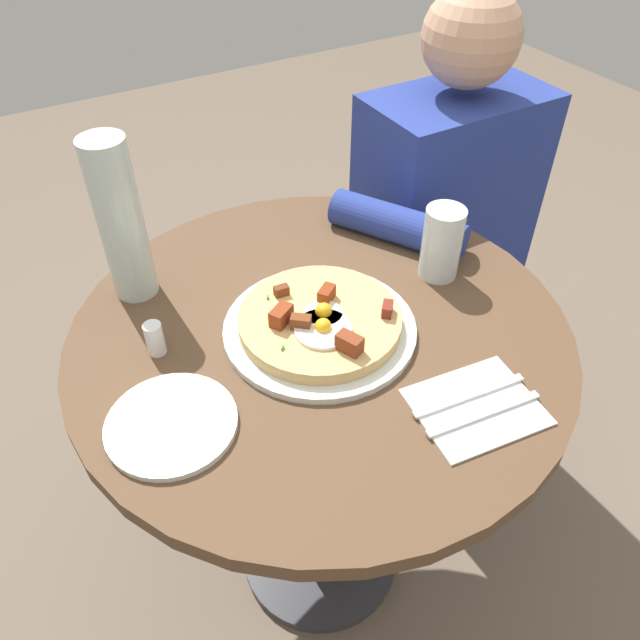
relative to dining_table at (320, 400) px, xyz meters
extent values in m
plane|color=#6B5B4C|center=(0.00, 0.00, -0.57)|extent=(6.00, 6.00, 0.00)
cylinder|color=brown|center=(0.00, 0.00, 0.16)|extent=(0.80, 0.80, 0.03)
cylinder|color=#333338|center=(0.00, 0.00, -0.21)|extent=(0.10, 0.10, 0.72)
cylinder|color=#333338|center=(0.00, 0.00, -0.56)|extent=(0.36, 0.36, 0.02)
cube|color=#2D2D33|center=(-0.49, -0.28, -0.35)|extent=(0.32, 0.28, 0.45)
cube|color=navy|center=(-0.49, -0.28, 0.12)|extent=(0.38, 0.22, 0.48)
sphere|color=tan|center=(-0.49, -0.28, 0.47)|extent=(0.19, 0.19, 0.19)
cylinder|color=navy|center=(-0.25, -0.14, 0.21)|extent=(0.19, 0.26, 0.07)
cylinder|color=silver|center=(0.01, 0.01, 0.19)|extent=(0.31, 0.31, 0.01)
cylinder|color=#DCB36D|center=(0.01, 0.01, 0.20)|extent=(0.26, 0.26, 0.02)
cylinder|color=white|center=(0.00, 0.01, 0.22)|extent=(0.06, 0.06, 0.01)
sphere|color=yellow|center=(0.00, 0.01, 0.22)|extent=(0.03, 0.03, 0.03)
cylinder|color=white|center=(0.02, 0.04, 0.22)|extent=(0.09, 0.09, 0.01)
sphere|color=yellow|center=(0.02, 0.04, 0.22)|extent=(0.03, 0.03, 0.03)
cube|color=brown|center=(0.04, 0.02, 0.22)|extent=(0.03, 0.03, 0.02)
cube|color=brown|center=(0.03, -0.07, 0.22)|extent=(0.02, 0.02, 0.02)
cube|color=maroon|center=(-0.02, -0.02, 0.22)|extent=(0.04, 0.03, 0.02)
cube|color=maroon|center=(-0.09, 0.06, 0.22)|extent=(0.03, 0.03, 0.02)
cube|color=brown|center=(0.01, 0.09, 0.23)|extent=(0.04, 0.04, 0.03)
cube|color=maroon|center=(0.06, -0.01, 0.23)|extent=(0.04, 0.04, 0.03)
cube|color=#387F2D|center=(0.09, 0.04, 0.22)|extent=(0.01, 0.01, 0.00)
cube|color=#387F2D|center=(0.00, 0.00, 0.22)|extent=(0.01, 0.01, 0.00)
cube|color=#387F2D|center=(0.06, -0.07, 0.22)|extent=(0.01, 0.01, 0.00)
cylinder|color=silver|center=(0.27, 0.07, 0.18)|extent=(0.18, 0.18, 0.01)
cube|color=white|center=(-0.11, 0.25, 0.18)|extent=(0.18, 0.16, 0.00)
cube|color=silver|center=(-0.10, 0.27, 0.19)|extent=(0.18, 0.03, 0.00)
cube|color=silver|center=(-0.11, 0.24, 0.19)|extent=(0.18, 0.03, 0.00)
cylinder|color=silver|center=(-0.25, -0.02, 0.24)|extent=(0.07, 0.07, 0.13)
cylinder|color=silver|center=(0.22, -0.24, 0.32)|extent=(0.07, 0.07, 0.28)
cylinder|color=white|center=(0.24, -0.08, 0.21)|extent=(0.03, 0.03, 0.06)
camera|label=1|loc=(0.37, 0.63, 0.86)|focal=34.93mm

